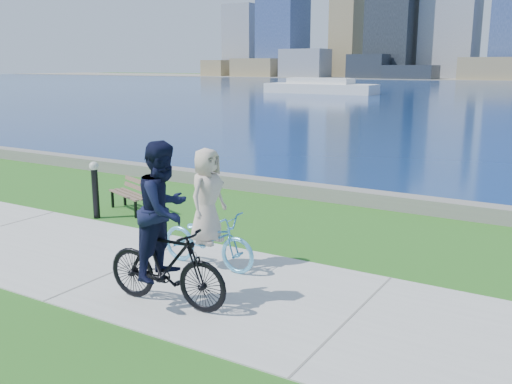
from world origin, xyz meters
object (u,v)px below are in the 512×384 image
bollard_lamp (95,186)px  cyclist_man (165,238)px  cyclist_woman (208,224)px  park_bench (133,192)px

bollard_lamp → cyclist_man: 5.26m
cyclist_woman → cyclist_man: 1.64m
cyclist_woman → cyclist_man: size_ratio=0.86×
bollard_lamp → cyclist_woman: size_ratio=0.63×
bollard_lamp → cyclist_woman: bearing=-17.8°
cyclist_woman → cyclist_man: bearing=-164.9°
park_bench → bollard_lamp: size_ratio=1.16×
park_bench → cyclist_woman: cyclist_woman is taller
cyclist_woman → park_bench: bearing=60.1°
park_bench → cyclist_woman: 4.33m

